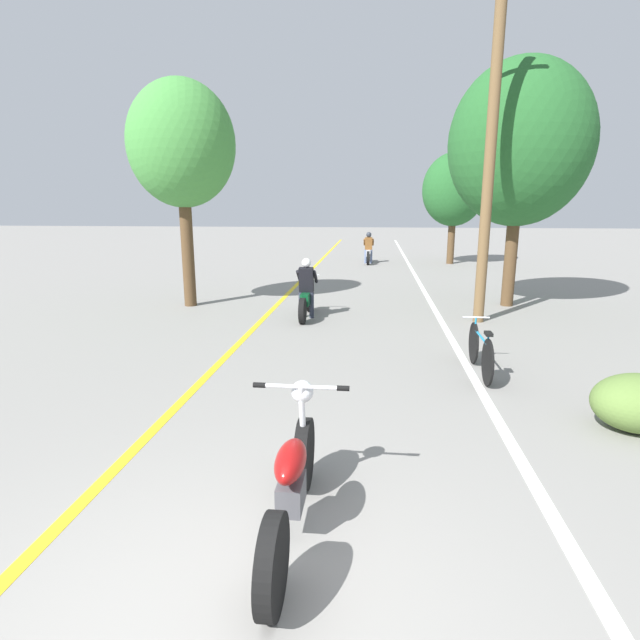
# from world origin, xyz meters

# --- Properties ---
(lane_stripe_center) EXTENTS (0.14, 48.00, 0.01)m
(lane_stripe_center) POSITION_xyz_m (-1.70, 13.06, 0.00)
(lane_stripe_center) COLOR yellow
(lane_stripe_center) RESTS_ON ground
(lane_stripe_edge) EXTENTS (0.14, 48.00, 0.01)m
(lane_stripe_edge) POSITION_xyz_m (2.51, 13.06, 0.00)
(lane_stripe_edge) COLOR white
(lane_stripe_edge) RESTS_ON ground
(utility_pole) EXTENTS (1.10, 0.24, 7.45)m
(utility_pole) POSITION_xyz_m (3.36, 9.18, 3.82)
(utility_pole) COLOR brown
(utility_pole) RESTS_ON ground
(roadside_tree_right_near) EXTENTS (3.58, 3.22, 6.22)m
(roadside_tree_right_near) POSITION_xyz_m (4.51, 11.23, 4.15)
(roadside_tree_right_near) COLOR #513A23
(roadside_tree_right_near) RESTS_ON ground
(roadside_tree_right_far) EXTENTS (2.83, 2.55, 4.97)m
(roadside_tree_right_far) POSITION_xyz_m (4.42, 21.20, 3.32)
(roadside_tree_right_far) COLOR #513A23
(roadside_tree_right_far) RESTS_ON ground
(roadside_tree_left) EXTENTS (2.74, 2.46, 5.73)m
(roadside_tree_left) POSITION_xyz_m (-4.01, 10.31, 4.12)
(roadside_tree_left) COLOR #513A23
(roadside_tree_left) RESTS_ON ground
(roadside_bush) EXTENTS (1.10, 0.88, 0.70)m
(roadside_bush) POSITION_xyz_m (4.10, 3.45, 0.35)
(roadside_bush) COLOR #5B7A38
(roadside_bush) RESTS_ON ground
(motorcycle_foreground) EXTENTS (0.86, 2.20, 1.11)m
(motorcycle_foreground) POSITION_xyz_m (0.28, 1.10, 0.46)
(motorcycle_foreground) COLOR black
(motorcycle_foreground) RESTS_ON ground
(motorcycle_rider_lead) EXTENTS (0.50, 1.96, 1.43)m
(motorcycle_rider_lead) POSITION_xyz_m (-0.69, 9.21, 0.54)
(motorcycle_rider_lead) COLOR black
(motorcycle_rider_lead) RESTS_ON ground
(motorcycle_rider_far) EXTENTS (0.50, 2.10, 1.44)m
(motorcycle_rider_far) POSITION_xyz_m (0.64, 21.02, 0.55)
(motorcycle_rider_far) COLOR black
(motorcycle_rider_far) RESTS_ON ground
(bicycle_parked) EXTENTS (0.44, 1.80, 0.83)m
(bicycle_parked) POSITION_xyz_m (2.63, 5.40, 0.38)
(bicycle_parked) COLOR black
(bicycle_parked) RESTS_ON ground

